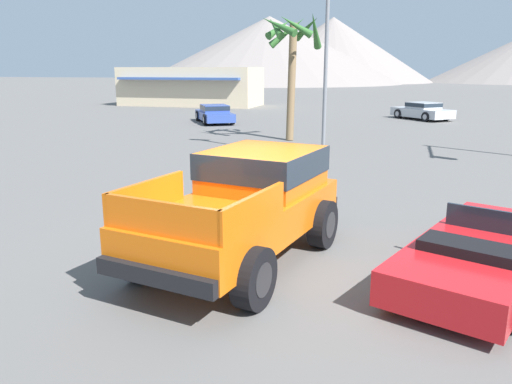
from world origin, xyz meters
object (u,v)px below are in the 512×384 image
at_px(red_convertible_car, 480,254).
at_px(parked_car_blue, 215,113).
at_px(palm_tree_tall, 292,45).
at_px(parked_car_silver, 422,111).
at_px(street_lamp_post, 327,23).
at_px(orange_pickup_truck, 248,199).

height_order(red_convertible_car, parked_car_blue, parked_car_blue).
distance_m(red_convertible_car, palm_tree_tall, 16.85).
distance_m(parked_car_silver, palm_tree_tall, 14.26).
bearing_deg(parked_car_blue, street_lamp_post, -84.32).
distance_m(parked_car_blue, street_lamp_post, 14.69).
xyz_separation_m(orange_pickup_truck, parked_car_blue, (-8.93, 21.50, -0.50)).
relative_size(street_lamp_post, palm_tree_tall, 1.42).
bearing_deg(parked_car_blue, palm_tree_tall, -77.47).
bearing_deg(red_convertible_car, palm_tree_tall, 134.49).
distance_m(parked_car_blue, palm_tree_tall, 9.75).
relative_size(red_convertible_car, palm_tree_tall, 0.84).
distance_m(orange_pickup_truck, parked_car_silver, 27.60).
height_order(street_lamp_post, palm_tree_tall, street_lamp_post).
bearing_deg(orange_pickup_truck, palm_tree_tall, 110.57).
height_order(orange_pickup_truck, red_convertible_car, orange_pickup_truck).
bearing_deg(street_lamp_post, red_convertible_car, -68.00).
xyz_separation_m(red_convertible_car, street_lamp_post, (-4.17, 10.33, 4.48)).
height_order(parked_car_silver, street_lamp_post, street_lamp_post).
relative_size(orange_pickup_truck, palm_tree_tall, 0.88).
xyz_separation_m(orange_pickup_truck, red_convertible_car, (3.89, 0.10, -0.65)).
bearing_deg(orange_pickup_truck, red_convertible_car, 12.27).
height_order(parked_car_silver, palm_tree_tall, palm_tree_tall).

